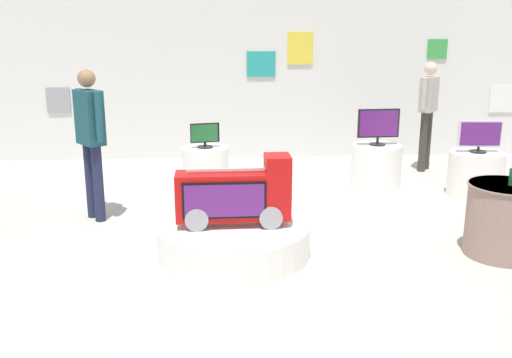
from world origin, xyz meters
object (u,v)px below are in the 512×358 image
Objects in this scene: display_pedestal_right_rear at (476,174)px; tv_on_right_rear at (480,136)px; bottle_on_side_table at (512,176)px; novelty_firetruck_tv at (235,197)px; main_display_pedestal at (234,240)px; tv_on_center_rear at (205,135)px; side_table_round at (505,219)px; shopper_browsing_rear at (91,133)px; display_pedestal_center_rear at (206,169)px; display_pedestal_left_rear at (376,166)px; shopper_browsing_near_truck at (428,107)px; tv_on_left_rear at (378,125)px.

display_pedestal_right_rear is 1.27× the size of tv_on_right_rear.
bottle_on_side_table reaches higher than display_pedestal_right_rear.
display_pedestal_right_rear is (3.28, 1.89, -0.30)m from novelty_firetruck_tv.
main_display_pedestal is 3.86m from tv_on_right_rear.
tv_on_center_rear is 0.52× the size of side_table_round.
display_pedestal_right_rear is 0.42× the size of shopper_browsing_rear.
tv_on_center_rear is at bearing 98.35° from novelty_firetruck_tv.
tv_on_right_rear reaches higher than novelty_firetruck_tv.
tv_on_center_rear reaches higher than display_pedestal_center_rear.
tv_on_right_rear is (3.30, 1.88, 0.67)m from main_display_pedestal.
display_pedestal_center_rear is (-0.33, 2.42, 0.14)m from main_display_pedestal.
tv_on_right_rear is at bearing -25.42° from display_pedestal_left_rear.
tv_on_center_rear is (-0.00, -0.00, 0.47)m from display_pedestal_center_rear.
tv_on_right_rear is (3.64, -0.54, 0.05)m from tv_on_center_rear.
novelty_firetruck_tv is at bearing -132.67° from shopper_browsing_near_truck.
side_table_round is 4.54m from shopper_browsing_rear.
tv_on_right_rear reaches higher than display_pedestal_left_rear.
main_display_pedestal is at bearing -130.52° from display_pedestal_left_rear.
side_table_round is (3.01, -2.58, -0.40)m from tv_on_center_rear.
main_display_pedestal is 0.89× the size of shopper_browsing_near_truck.
main_display_pedestal is 2.69m from side_table_round.
bottle_on_side_table is (0.59, -2.65, -0.07)m from tv_on_left_rear.
main_display_pedestal is 3.81m from display_pedestal_right_rear.
main_display_pedestal is at bearing 163.56° from novelty_firetruck_tv.
main_display_pedestal is at bearing -132.91° from shopper_browsing_near_truck.
shopper_browsing_near_truck is (-0.18, 1.47, 0.18)m from tv_on_right_rear.
main_display_pedestal is 3.78× the size of tv_on_center_rear.
display_pedestal_left_rear is 0.42× the size of shopper_browsing_near_truck.
side_table_round is (2.68, -0.17, 0.22)m from main_display_pedestal.
tv_on_center_rear is 1.78× the size of bottle_on_side_table.
shopper_browsing_rear is at bearing 143.17° from novelty_firetruck_tv.
display_pedestal_left_rear and display_pedestal_center_rear have the same top height.
shopper_browsing_rear reaches higher than tv_on_right_rear.
tv_on_left_rear is at bearing 154.91° from display_pedestal_right_rear.
display_pedestal_left_rear is at bearing 49.84° from novelty_firetruck_tv.
display_pedestal_right_rear is 0.95× the size of side_table_round.
shopper_browsing_near_truck is at bearing 15.21° from tv_on_center_rear.
display_pedestal_right_rear is at bearing -8.31° from tv_on_center_rear.
tv_on_center_rear is (-0.33, 2.42, 0.62)m from main_display_pedestal.
tv_on_center_rear is at bearing -101.99° from display_pedestal_center_rear.
bottle_on_side_table is (0.59, -2.65, 0.52)m from display_pedestal_left_rear.
shopper_browsing_rear is at bearing -155.58° from shopper_browsing_near_truck.
display_pedestal_right_rear is at bearing 94.62° from tv_on_right_rear.
tv_on_left_rear is 2.71m from bottle_on_side_table.
novelty_firetruck_tv is at bearing -81.68° from display_pedestal_center_rear.
shopper_browsing_rear reaches higher than tv_on_center_rear.
tv_on_right_rear is at bearing -8.38° from tv_on_center_rear.
side_table_round is at bearing -107.05° from tv_on_right_rear.
tv_on_right_rear is 2.19m from side_table_round.
display_pedestal_right_rear is at bearing -25.09° from tv_on_left_rear.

